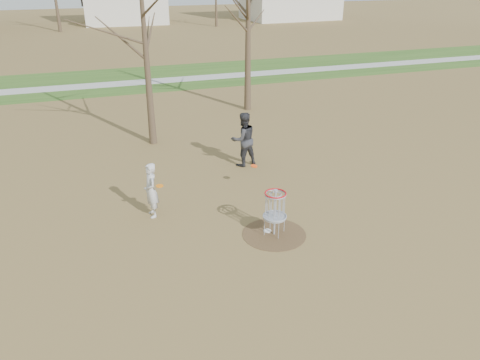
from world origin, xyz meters
name	(u,v)px	position (x,y,z in m)	size (l,w,h in m)	color
ground	(274,234)	(0.00, 0.00, 0.00)	(160.00, 160.00, 0.00)	brown
green_band	(153,78)	(0.00, 21.00, 0.01)	(160.00, 8.00, 0.01)	#2D5119
footpath	(155,81)	(0.00, 20.00, 0.01)	(160.00, 1.50, 0.01)	#9E9E99
dirt_circle	(274,234)	(0.00, 0.00, 0.01)	(1.80, 1.80, 0.01)	#47331E
player_standing	(151,190)	(-3.04, 2.19, 0.84)	(0.61, 0.40, 1.68)	beige
player_throwing	(243,139)	(0.83, 5.02, 1.02)	(0.99, 0.77, 2.04)	#2E2F33
disc_grounded	(267,231)	(-0.12, 0.21, 0.02)	(0.22, 0.22, 0.02)	white
discs_in_play	(212,175)	(-1.11, 2.41, 0.97)	(3.48, 1.12, 0.23)	#FF4B0D
disc_golf_basket	(275,205)	(0.00, 0.00, 0.91)	(0.64, 0.64, 1.35)	#9EA3AD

